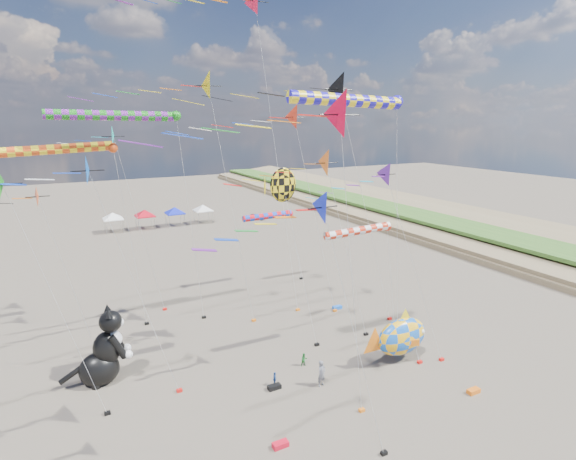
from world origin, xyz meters
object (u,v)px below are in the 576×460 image
Objects in this scene: child_blue at (275,379)px; parked_car at (256,217)px; child_green at (304,360)px; cat_inflatable at (102,345)px; fish_inflatable at (401,336)px; person_adult at (322,373)px.

child_blue is 0.30× the size of parked_car.
parked_car is at bearing 71.42° from child_green.
cat_inflatable reaches higher than child_green.
fish_inflatable is at bearing -17.35° from cat_inflatable.
fish_inflatable is 7.47m from child_green.
person_adult reaches higher than child_blue.
fish_inflatable is at bearing -19.22° from person_adult.
person_adult is 1.83× the size of child_green.
fish_inflatable is 7.09m from person_adult.
cat_inflatable is at bearing 130.52° from person_adult.
fish_inflatable reaches higher than parked_car.
cat_inflatable reaches higher than child_blue.
fish_inflatable is 1.72× the size of parked_car.
person_adult is (13.05, -7.54, -1.81)m from cat_inflatable.
cat_inflatable is 0.95× the size of fish_inflatable.
cat_inflatable is at bearing 159.47° from fish_inflatable.
person_adult is 0.56× the size of parked_car.
child_green is at bearing -172.01° from parked_car.
child_green is 0.30× the size of parked_car.
person_adult is 3.23m from child_blue.
person_adult is at bearing -93.31° from child_green.
child_green is at bearing -16.58° from cat_inflatable.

